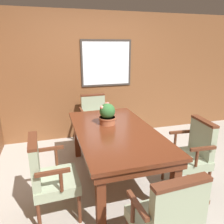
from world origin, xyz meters
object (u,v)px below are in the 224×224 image
object	(u,v)px
chair_right_near	(192,152)
chair_head_near	(168,218)
chair_left_near	(49,174)
chair_head_far	(95,117)
dining_table	(115,136)
potted_plant	(107,114)

from	to	relation	value
chair_right_near	chair_head_near	world-z (taller)	same
chair_left_near	chair_head_far	world-z (taller)	same
chair_right_near	chair_head_near	distance (m)	1.28
dining_table	chair_right_near	size ratio (longest dim) A/B	2.03
potted_plant	chair_head_far	bearing A→B (deg)	87.76
dining_table	potted_plant	xyz separation A→B (m)	(-0.04, 0.24, 0.24)
dining_table	chair_head_far	xyz separation A→B (m)	(0.00, 1.33, -0.15)
dining_table	chair_head_near	size ratio (longest dim) A/B	2.03
dining_table	chair_head_far	world-z (taller)	chair_head_far
dining_table	chair_right_near	world-z (taller)	chair_right_near
chair_left_near	potted_plant	distance (m)	1.15
chair_right_near	potted_plant	distance (m)	1.23
chair_right_near	chair_head_near	size ratio (longest dim) A/B	1.00
chair_right_near	potted_plant	bearing A→B (deg)	-120.61
dining_table	chair_head_far	bearing A→B (deg)	89.91
chair_head_far	chair_head_near	distance (m)	2.67
chair_right_near	chair_head_far	xyz separation A→B (m)	(-0.91, 1.75, 0.00)
chair_head_near	chair_right_near	bearing A→B (deg)	-137.08
chair_head_far	chair_head_near	bearing A→B (deg)	-90.21
chair_head_near	potted_plant	size ratio (longest dim) A/B	3.06
chair_head_far	chair_head_near	world-z (taller)	same
potted_plant	chair_right_near	bearing A→B (deg)	-34.72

